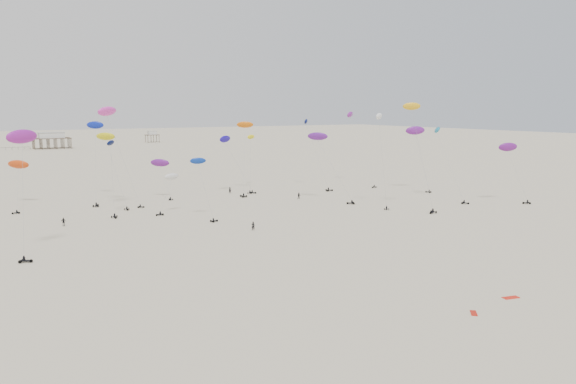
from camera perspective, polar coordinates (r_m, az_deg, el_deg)
ground_plane at (r=219.31m, az=-14.96°, el=1.95°), size 900.00×900.00×0.00m
pavilion_main at (r=363.92m, az=-22.88°, el=4.76°), size 21.00×13.00×9.80m
pavilion_small at (r=408.09m, az=-13.63°, el=5.42°), size 9.00×7.00×8.00m
rig_0 at (r=146.85m, az=-17.76°, el=4.41°), size 5.14×15.45×19.85m
rig_1 at (r=137.17m, az=9.45°, el=4.97°), size 3.73×7.14×22.99m
rig_2 at (r=134.86m, az=13.08°, el=5.27°), size 4.60×10.07×25.55m
rig_3 at (r=129.62m, az=-17.39°, el=1.46°), size 3.03×5.08×17.25m
rig_4 at (r=152.77m, az=15.52°, el=4.49°), size 4.42×13.99×20.22m
rig_5 at (r=155.47m, az=-18.97°, el=4.62°), size 7.12×17.89×23.56m
rig_6 at (r=159.66m, az=-5.93°, el=4.45°), size 9.78×7.79×16.92m
rig_7 at (r=167.50m, az=2.76°, el=4.46°), size 4.25×13.41×21.56m
rig_8 at (r=160.55m, az=-4.44°, el=5.20°), size 9.49×13.67×21.52m
rig_9 at (r=131.37m, az=-12.08°, el=0.49°), size 6.75×4.03×9.35m
rig_10 at (r=153.98m, az=21.71°, el=3.44°), size 6.34×7.51×15.52m
rig_11 at (r=123.11m, az=-8.70°, el=1.52°), size 3.79×7.99×13.71m
rig_12 at (r=181.37m, az=6.65°, el=6.83°), size 4.84×17.30×25.11m
rig_13 at (r=155.75m, az=-25.73°, el=2.20°), size 6.43×18.62×17.28m
rig_14 at (r=138.78m, az=-17.70°, el=7.19°), size 10.93×5.68×24.78m
rig_15 at (r=167.91m, az=12.89°, el=5.69°), size 6.36×8.82×19.06m
rig_16 at (r=154.00m, az=-12.79°, el=2.59°), size 5.50×8.47×11.01m
rig_17 at (r=144.53m, az=3.61°, el=4.53°), size 8.52×12.35×18.85m
rig_18 at (r=99.68m, az=-25.38°, el=3.34°), size 5.72×8.23×20.88m
rig_19 at (r=166.83m, az=-3.83°, el=3.44°), size 9.33×14.53×19.88m
spectator_0 at (r=111.98m, az=-3.56°, el=-3.90°), size 0.92×0.83×2.09m
spectator_1 at (r=149.78m, az=1.13°, el=-0.71°), size 1.13×0.95×2.00m
spectator_2 at (r=124.75m, az=-21.83°, el=-3.22°), size 1.32×0.90×2.05m
spectator_3 at (r=160.67m, az=-5.92°, el=-0.13°), size 0.95×0.92×2.17m
grounded_kite_a at (r=78.57m, az=21.70°, el=-9.96°), size 2.34×1.33×0.08m
grounded_kite_b at (r=71.50m, az=18.35°, el=-11.62°), size 1.71×1.82×0.07m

